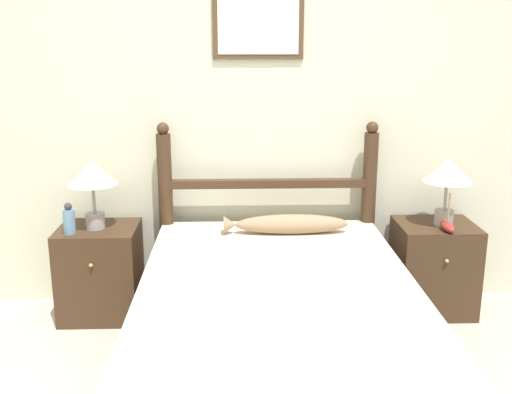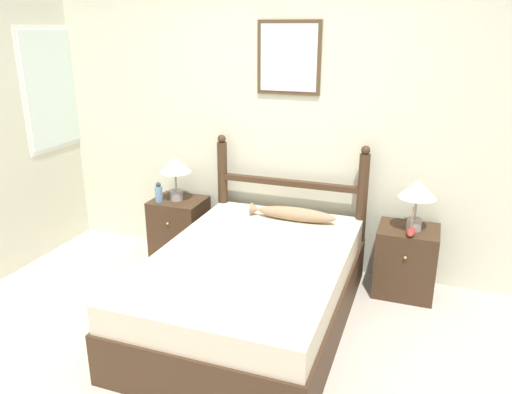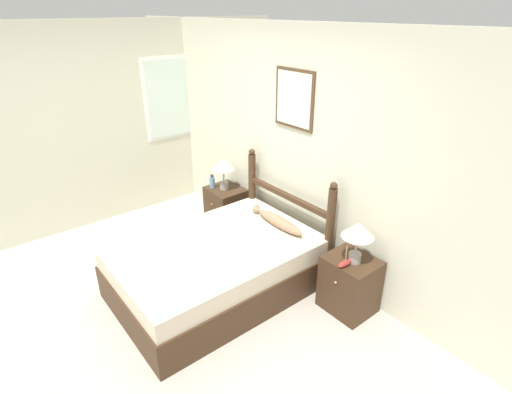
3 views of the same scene
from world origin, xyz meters
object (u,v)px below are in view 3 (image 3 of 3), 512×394
at_px(nightstand_right, 349,284).
at_px(bottle, 212,182).
at_px(table_lamp_right, 358,232).
at_px(bed, 217,268).
at_px(nightstand_left, 226,208).
at_px(fish_pillow, 278,221).
at_px(table_lamp_left, 223,166).
at_px(model_boat, 345,263).

relative_size(nightstand_right, bottle, 3.04).
height_order(nightstand_right, table_lamp_right, table_lamp_right).
bearing_deg(bed, nightstand_left, 141.08).
xyz_separation_m(bottle, fish_pillow, (1.26, 0.01, -0.04)).
relative_size(nightstand_left, nightstand_right, 1.00).
height_order(table_lamp_right, fish_pillow, table_lamp_right).
height_order(table_lamp_left, model_boat, table_lamp_left).
xyz_separation_m(table_lamp_left, model_boat, (2.07, -0.11, -0.28)).
bearing_deg(model_boat, bottle, 179.56).
distance_m(bed, nightstand_left, 1.32).
height_order(nightstand_right, model_boat, model_boat).
xyz_separation_m(nightstand_right, table_lamp_right, (0.03, -0.02, 0.59)).
height_order(nightstand_left, model_boat, model_boat).
height_order(nightstand_left, fish_pillow, fish_pillow).
distance_m(nightstand_right, table_lamp_right, 0.59).
distance_m(nightstand_left, table_lamp_right, 2.16).
relative_size(table_lamp_right, model_boat, 1.80).
distance_m(nightstand_right, bottle, 2.21).
bearing_deg(table_lamp_left, bed, -38.22).
bearing_deg(nightstand_right, bottle, -177.05).
height_order(table_lamp_left, table_lamp_right, same).
relative_size(table_lamp_left, fish_pillow, 0.56).
bearing_deg(table_lamp_right, table_lamp_left, 179.93).
relative_size(nightstand_left, table_lamp_left, 1.37).
distance_m(table_lamp_left, bottle, 0.28).
relative_size(bed, table_lamp_right, 4.85).
xyz_separation_m(bed, bottle, (-1.15, 0.71, 0.37)).
distance_m(table_lamp_right, model_boat, 0.30).
bearing_deg(nightstand_left, fish_pillow, -5.22).
bearing_deg(fish_pillow, nightstand_left, 174.78).
bearing_deg(nightstand_left, bed, -38.92).
bearing_deg(bottle, bed, -31.74).
distance_m(nightstand_right, table_lamp_left, 2.14).
relative_size(table_lamp_left, model_boat, 1.80).
height_order(model_boat, fish_pillow, model_boat).
bearing_deg(nightstand_left, bottle, -139.38).
distance_m(bed, table_lamp_right, 1.46).
bearing_deg(nightstand_right, table_lamp_right, -29.47).
distance_m(nightstand_left, model_boat, 2.09).
bearing_deg(nightstand_right, bed, -141.08).
bearing_deg(table_lamp_right, bed, -142.59).
bearing_deg(nightstand_left, table_lamp_left, -109.79).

